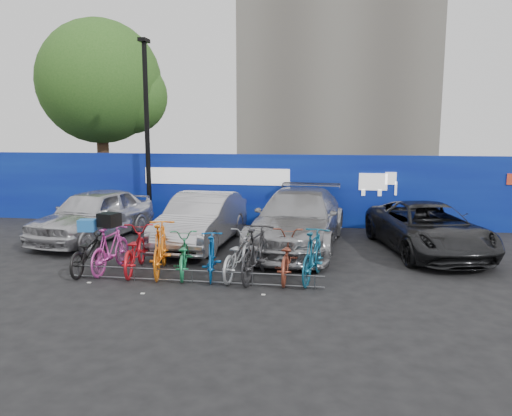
% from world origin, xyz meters
% --- Properties ---
extents(ground, '(100.00, 100.00, 0.00)m').
position_xyz_m(ground, '(0.00, 0.00, 0.00)').
color(ground, black).
rests_on(ground, ground).
extents(hoarding, '(22.00, 0.18, 2.40)m').
position_xyz_m(hoarding, '(0.01, 6.00, 1.20)').
color(hoarding, '#091387').
rests_on(hoarding, ground).
extents(tree, '(5.40, 5.20, 7.80)m').
position_xyz_m(tree, '(-6.77, 10.06, 5.07)').
color(tree, '#382314').
rests_on(tree, ground).
extents(lamppost, '(0.25, 0.50, 6.11)m').
position_xyz_m(lamppost, '(-3.20, 5.40, 3.27)').
color(lamppost, black).
rests_on(lamppost, ground).
extents(bike_rack, '(5.60, 0.03, 0.30)m').
position_xyz_m(bike_rack, '(-0.00, -0.60, 0.16)').
color(bike_rack, '#595B60').
rests_on(bike_rack, ground).
extents(car_0, '(2.57, 4.68, 1.51)m').
position_xyz_m(car_0, '(-4.03, 3.03, 0.75)').
color(car_0, '#BCBCC1').
rests_on(car_0, ground).
extents(car_1, '(1.82, 4.52, 1.46)m').
position_xyz_m(car_1, '(-0.69, 2.81, 0.73)').
color(car_1, '#A4A3A8').
rests_on(car_1, ground).
extents(car_2, '(2.69, 5.62, 1.58)m').
position_xyz_m(car_2, '(2.00, 3.00, 0.79)').
color(car_2, '#9B9CA0').
rests_on(car_2, ground).
extents(car_3, '(3.18, 5.09, 1.31)m').
position_xyz_m(car_3, '(5.42, 2.93, 0.66)').
color(car_3, black).
rests_on(car_3, ground).
extents(bike_0, '(0.69, 1.84, 0.95)m').
position_xyz_m(bike_0, '(-2.59, -0.11, 0.48)').
color(bike_0, black).
rests_on(bike_0, ground).
extents(bike_1, '(0.60, 1.78, 1.06)m').
position_xyz_m(bike_1, '(-2.10, -0.01, 0.53)').
color(bike_1, '#CA3DA5').
rests_on(bike_1, ground).
extents(bike_2, '(0.99, 2.03, 1.02)m').
position_xyz_m(bike_2, '(-1.54, 0.04, 0.51)').
color(bike_2, red).
rests_on(bike_2, ground).
extents(bike_3, '(0.97, 2.08, 1.21)m').
position_xyz_m(bike_3, '(-0.90, -0.03, 0.60)').
color(bike_3, orange).
rests_on(bike_3, ground).
extents(bike_4, '(1.01, 1.85, 0.92)m').
position_xyz_m(bike_4, '(-0.38, -0.03, 0.46)').
color(bike_4, '#1D7D49').
rests_on(bike_4, ground).
extents(bike_5, '(0.79, 1.72, 1.00)m').
position_xyz_m(bike_5, '(0.31, -0.12, 0.50)').
color(bike_5, '#0B509E').
rests_on(bike_5, ground).
extents(bike_6, '(0.90, 1.96, 0.99)m').
position_xyz_m(bike_6, '(0.86, 0.04, 0.50)').
color(bike_6, '#A2A5A9').
rests_on(bike_6, ground).
extents(bike_7, '(0.86, 2.03, 1.18)m').
position_xyz_m(bike_7, '(1.30, -0.08, 0.59)').
color(bike_7, black).
rests_on(bike_7, ground).
extents(bike_8, '(0.71, 1.95, 1.02)m').
position_xyz_m(bike_8, '(1.94, 0.07, 0.51)').
color(bike_8, brown).
rests_on(bike_8, ground).
extents(bike_9, '(0.87, 1.95, 1.13)m').
position_xyz_m(bike_9, '(2.53, 0.00, 0.56)').
color(bike_9, navy).
rests_on(bike_9, ground).
extents(cargo_crate, '(0.42, 0.35, 0.27)m').
position_xyz_m(cargo_crate, '(-2.59, -0.11, 1.09)').
color(cargo_crate, '#2066B6').
rests_on(cargo_crate, bike_0).
extents(cargo_topcase, '(0.51, 0.48, 0.31)m').
position_xyz_m(cargo_topcase, '(-2.10, -0.01, 1.21)').
color(cargo_topcase, black).
rests_on(cargo_topcase, bike_1).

